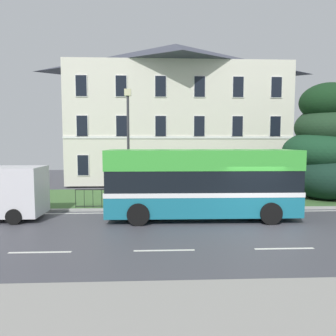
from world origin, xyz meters
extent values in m
cube|color=#43434B|center=(0.00, 0.00, -0.03)|extent=(60.00, 56.00, 0.06)
cube|color=silver|center=(0.00, 3.65, 0.00)|extent=(54.00, 0.14, 0.01)
cube|color=silver|center=(-8.00, -1.80, 0.00)|extent=(2.00, 0.12, 0.01)
cube|color=silver|center=(-4.00, -1.80, 0.00)|extent=(2.00, 0.12, 0.01)
cube|color=silver|center=(0.00, -1.80, 0.00)|extent=(2.00, 0.12, 0.01)
cube|color=#9E9E99|center=(0.00, 4.12, 0.06)|extent=(57.00, 0.24, 0.12)
cube|color=#3F6634|center=(0.00, 7.48, 0.06)|extent=(57.00, 6.49, 0.12)
cube|color=silver|center=(-2.34, 17.14, 4.99)|extent=(17.90, 9.83, 9.74)
pyramid|color=#3B3E4B|center=(-2.34, 17.14, 11.16)|extent=(18.26, 10.02, 2.60)
cube|color=white|center=(-2.34, 12.20, 3.91)|extent=(17.90, 0.06, 0.20)
cube|color=#2D333D|center=(-2.34, 12.19, 1.22)|extent=(1.10, 0.06, 2.20)
cube|color=white|center=(-9.80, 12.19, 1.77)|extent=(0.91, 0.04, 1.64)
cube|color=black|center=(-9.80, 12.17, 1.77)|extent=(0.81, 0.03, 1.54)
cube|color=white|center=(-6.82, 12.19, 1.77)|extent=(0.91, 0.04, 1.64)
cube|color=black|center=(-6.82, 12.17, 1.77)|extent=(0.81, 0.03, 1.54)
cube|color=white|center=(-3.83, 12.19, 1.77)|extent=(0.91, 0.04, 1.64)
cube|color=black|center=(-3.83, 12.17, 1.77)|extent=(0.81, 0.03, 1.54)
cube|color=white|center=(-0.85, 12.19, 1.77)|extent=(0.91, 0.04, 1.64)
cube|color=black|center=(-0.85, 12.17, 1.77)|extent=(0.81, 0.03, 1.54)
cube|color=white|center=(2.13, 12.19, 1.77)|extent=(0.91, 0.04, 1.64)
cube|color=black|center=(2.13, 12.17, 1.77)|extent=(0.81, 0.03, 1.54)
cube|color=white|center=(5.12, 12.19, 1.77)|extent=(0.91, 0.04, 1.64)
cube|color=black|center=(5.12, 12.17, 1.77)|extent=(0.81, 0.03, 1.54)
cube|color=white|center=(-9.80, 12.19, 4.77)|extent=(0.91, 0.04, 1.64)
cube|color=black|center=(-9.80, 12.17, 4.77)|extent=(0.81, 0.03, 1.54)
cube|color=white|center=(-6.82, 12.19, 4.77)|extent=(0.91, 0.04, 1.64)
cube|color=black|center=(-6.82, 12.17, 4.77)|extent=(0.81, 0.03, 1.54)
cube|color=white|center=(-3.83, 12.19, 4.77)|extent=(0.91, 0.04, 1.64)
cube|color=black|center=(-3.83, 12.17, 4.77)|extent=(0.81, 0.03, 1.54)
cube|color=white|center=(-0.85, 12.19, 4.77)|extent=(0.91, 0.04, 1.64)
cube|color=black|center=(-0.85, 12.17, 4.77)|extent=(0.81, 0.03, 1.54)
cube|color=white|center=(2.13, 12.19, 4.77)|extent=(0.91, 0.04, 1.64)
cube|color=black|center=(2.13, 12.17, 4.77)|extent=(0.81, 0.03, 1.54)
cube|color=white|center=(5.12, 12.19, 4.77)|extent=(0.91, 0.04, 1.64)
cube|color=black|center=(5.12, 12.17, 4.77)|extent=(0.81, 0.03, 1.54)
cube|color=white|center=(-9.80, 12.19, 7.76)|extent=(0.91, 0.04, 1.64)
cube|color=black|center=(-9.80, 12.17, 7.76)|extent=(0.81, 0.03, 1.54)
cube|color=white|center=(-6.82, 12.19, 7.76)|extent=(0.91, 0.04, 1.64)
cube|color=black|center=(-6.82, 12.17, 7.76)|extent=(0.81, 0.03, 1.54)
cube|color=white|center=(-3.83, 12.19, 7.76)|extent=(0.91, 0.04, 1.64)
cube|color=black|center=(-3.83, 12.17, 7.76)|extent=(0.81, 0.03, 1.54)
cube|color=white|center=(-0.85, 12.19, 7.76)|extent=(0.91, 0.04, 1.64)
cube|color=black|center=(-0.85, 12.17, 7.76)|extent=(0.81, 0.03, 1.54)
cube|color=white|center=(2.13, 12.19, 7.76)|extent=(0.91, 0.04, 1.64)
cube|color=black|center=(2.13, 12.17, 7.76)|extent=(0.81, 0.03, 1.54)
cube|color=white|center=(5.12, 12.19, 7.76)|extent=(0.91, 0.04, 1.64)
cube|color=black|center=(5.12, 12.17, 7.76)|extent=(0.81, 0.03, 1.54)
cube|color=black|center=(-2.34, 4.40, 1.07)|extent=(12.17, 0.04, 0.04)
cube|color=black|center=(-2.34, 4.40, 0.20)|extent=(12.17, 0.04, 0.04)
cylinder|color=black|center=(-8.43, 4.40, 0.59)|extent=(0.02, 0.02, 0.95)
cylinder|color=black|center=(-7.98, 4.40, 0.59)|extent=(0.02, 0.02, 0.95)
cylinder|color=black|center=(-7.53, 4.40, 0.59)|extent=(0.02, 0.02, 0.95)
cylinder|color=black|center=(-7.08, 4.40, 0.59)|extent=(0.02, 0.02, 0.95)
cylinder|color=black|center=(-6.63, 4.40, 0.59)|extent=(0.02, 0.02, 0.95)
cylinder|color=black|center=(-6.17, 4.40, 0.59)|extent=(0.02, 0.02, 0.95)
cylinder|color=black|center=(-5.72, 4.40, 0.59)|extent=(0.02, 0.02, 0.95)
cylinder|color=black|center=(-5.27, 4.40, 0.59)|extent=(0.02, 0.02, 0.95)
cylinder|color=black|center=(-4.82, 4.40, 0.59)|extent=(0.02, 0.02, 0.95)
cylinder|color=black|center=(-4.37, 4.40, 0.59)|extent=(0.02, 0.02, 0.95)
cylinder|color=black|center=(-3.92, 4.40, 0.59)|extent=(0.02, 0.02, 0.95)
cylinder|color=black|center=(-3.47, 4.40, 0.59)|extent=(0.02, 0.02, 0.95)
cylinder|color=black|center=(-3.02, 4.40, 0.59)|extent=(0.02, 0.02, 0.95)
cylinder|color=black|center=(-2.57, 4.40, 0.59)|extent=(0.02, 0.02, 0.95)
cylinder|color=black|center=(-2.12, 4.40, 0.59)|extent=(0.02, 0.02, 0.95)
cylinder|color=black|center=(-1.67, 4.40, 0.59)|extent=(0.02, 0.02, 0.95)
cylinder|color=black|center=(-1.21, 4.40, 0.59)|extent=(0.02, 0.02, 0.95)
cylinder|color=black|center=(-0.76, 4.40, 0.59)|extent=(0.02, 0.02, 0.95)
cylinder|color=black|center=(-0.31, 4.40, 0.59)|extent=(0.02, 0.02, 0.95)
cylinder|color=black|center=(0.14, 4.40, 0.59)|extent=(0.02, 0.02, 0.95)
cylinder|color=black|center=(0.59, 4.40, 0.59)|extent=(0.02, 0.02, 0.95)
cylinder|color=black|center=(1.04, 4.40, 0.59)|extent=(0.02, 0.02, 0.95)
cylinder|color=black|center=(1.49, 4.40, 0.59)|extent=(0.02, 0.02, 0.95)
cylinder|color=black|center=(1.94, 4.40, 0.59)|extent=(0.02, 0.02, 0.95)
cylinder|color=black|center=(2.39, 4.40, 0.59)|extent=(0.02, 0.02, 0.95)
cylinder|color=black|center=(2.84, 4.40, 0.59)|extent=(0.02, 0.02, 0.95)
cylinder|color=black|center=(3.29, 4.40, 0.59)|extent=(0.02, 0.02, 0.95)
cylinder|color=black|center=(3.74, 4.40, 0.59)|extent=(0.02, 0.02, 0.95)
cylinder|color=#423328|center=(5.99, 6.67, 1.09)|extent=(0.47, 0.47, 1.95)
ellipsoid|color=#142E22|center=(6.17, 6.65, 1.48)|extent=(4.52, 4.52, 2.93)
ellipsoid|color=#163B23|center=(5.85, 6.89, 2.97)|extent=(4.42, 4.42, 2.57)
ellipsoid|color=#1E3721|center=(6.23, 6.88, 4.45)|extent=(3.76, 3.76, 2.50)
ellipsoid|color=black|center=(6.09, 6.68, 5.93)|extent=(3.25, 3.25, 2.28)
cube|color=#196C83|center=(-2.15, 2.42, 0.79)|extent=(8.63, 2.53, 1.05)
cube|color=white|center=(-2.15, 2.42, 1.27)|extent=(8.65, 2.55, 0.20)
cube|color=black|center=(-2.15, 2.42, 1.81)|extent=(8.55, 2.49, 0.99)
cube|color=green|center=(-2.15, 2.42, 2.75)|extent=(8.63, 2.53, 0.88)
cube|color=black|center=(2.17, 2.37, 1.76)|extent=(0.08, 2.05, 0.92)
cube|color=black|center=(2.17, 2.37, 2.70)|extent=(0.08, 1.75, 0.56)
cylinder|color=silver|center=(2.18, 3.15, 0.48)|extent=(0.04, 0.20, 0.20)
cylinder|color=silver|center=(2.16, 1.59, 0.48)|extent=(0.04, 0.20, 0.20)
cylinder|color=black|center=(0.70, 3.55, 0.48)|extent=(0.96, 0.31, 0.96)
cylinder|color=black|center=(0.67, 1.22, 0.48)|extent=(0.96, 0.31, 0.96)
cylinder|color=black|center=(-4.98, 3.62, 0.48)|extent=(0.96, 0.31, 0.96)
cylinder|color=black|center=(-5.01, 1.28, 0.48)|extent=(0.96, 0.31, 0.96)
cylinder|color=black|center=(-10.35, 1.68, 0.34)|extent=(0.68, 0.22, 0.68)
cylinder|color=black|center=(-10.35, 3.50, 0.34)|extent=(0.68, 0.22, 0.68)
cylinder|color=#333338|center=(-5.74, 5.38, 3.08)|extent=(0.14, 0.14, 5.91)
cube|color=beige|center=(-5.74, 5.38, 6.21)|extent=(0.36, 0.24, 0.36)
cylinder|color=black|center=(0.35, 4.99, 0.64)|extent=(0.52, 0.52, 1.04)
ellipsoid|color=black|center=(0.35, 4.99, 1.26)|extent=(0.53, 0.53, 0.18)
camera|label=1|loc=(-4.30, -11.58, 3.53)|focal=32.89mm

